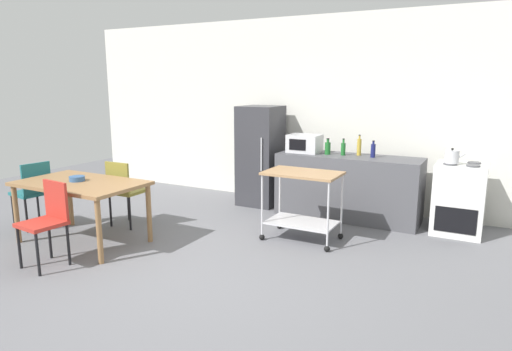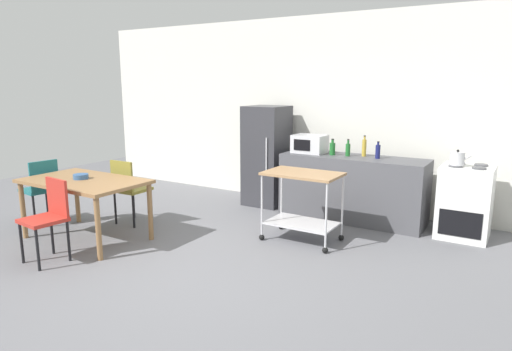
{
  "view_description": "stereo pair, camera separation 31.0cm",
  "coord_description": "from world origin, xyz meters",
  "px_view_note": "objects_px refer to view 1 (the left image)",
  "views": [
    {
      "loc": [
        2.72,
        -3.54,
        1.91
      ],
      "look_at": [
        0.18,
        1.2,
        0.8
      ],
      "focal_mm": 31.88,
      "sensor_mm": 36.0,
      "label": 1
    },
    {
      "loc": [
        2.99,
        -3.38,
        1.91
      ],
      "look_at": [
        0.18,
        1.2,
        0.8
      ],
      "focal_mm": 31.88,
      "sensor_mm": 36.0,
      "label": 2
    }
  ],
  "objects_px": {
    "bottle_soda": "(373,150)",
    "kettle": "(452,157)",
    "chair_red": "(47,218)",
    "microwave": "(305,143)",
    "refrigerator": "(261,156)",
    "bottle_sparkling_water": "(328,148)",
    "stove_oven": "(459,199)",
    "chair_olive": "(124,189)",
    "chair_teal": "(33,190)",
    "bottle_hot_sauce": "(343,149)",
    "kitchen_cart": "(302,194)",
    "fruit_bowl": "(77,179)",
    "bottle_vinegar": "(359,147)",
    "dining_table": "(81,188)"
  },
  "relations": [
    {
      "from": "chair_olive",
      "to": "bottle_hot_sauce",
      "type": "relative_size",
      "value": 3.79
    },
    {
      "from": "fruit_bowl",
      "to": "kettle",
      "type": "relative_size",
      "value": 0.75
    },
    {
      "from": "kitchen_cart",
      "to": "dining_table",
      "type": "bearing_deg",
      "value": -149.77
    },
    {
      "from": "dining_table",
      "to": "refrigerator",
      "type": "height_order",
      "value": "refrigerator"
    },
    {
      "from": "chair_olive",
      "to": "kettle",
      "type": "xyz_separation_m",
      "value": [
        3.84,
        1.71,
        0.48
      ]
    },
    {
      "from": "microwave",
      "to": "bottle_soda",
      "type": "xyz_separation_m",
      "value": [
        1.0,
        0.01,
        -0.03
      ]
    },
    {
      "from": "kitchen_cart",
      "to": "microwave",
      "type": "height_order",
      "value": "microwave"
    },
    {
      "from": "dining_table",
      "to": "refrigerator",
      "type": "bearing_deg",
      "value": 67.98
    },
    {
      "from": "chair_teal",
      "to": "bottle_vinegar",
      "type": "relative_size",
      "value": 3.08
    },
    {
      "from": "dining_table",
      "to": "chair_teal",
      "type": "height_order",
      "value": "chair_teal"
    },
    {
      "from": "chair_red",
      "to": "bottle_soda",
      "type": "height_order",
      "value": "bottle_soda"
    },
    {
      "from": "kettle",
      "to": "kitchen_cart",
      "type": "bearing_deg",
      "value": -144.92
    },
    {
      "from": "refrigerator",
      "to": "bottle_sparkling_water",
      "type": "relative_size",
      "value": 6.77
    },
    {
      "from": "chair_teal",
      "to": "refrigerator",
      "type": "bearing_deg",
      "value": 148.43
    },
    {
      "from": "stove_oven",
      "to": "bottle_soda",
      "type": "relative_size",
      "value": 3.98
    },
    {
      "from": "chair_teal",
      "to": "chair_red",
      "type": "bearing_deg",
      "value": 67.01
    },
    {
      "from": "bottle_sparkling_water",
      "to": "kettle",
      "type": "relative_size",
      "value": 0.96
    },
    {
      "from": "stove_oven",
      "to": "bottle_sparkling_water",
      "type": "xyz_separation_m",
      "value": [
        -1.76,
        -0.05,
        0.54
      ]
    },
    {
      "from": "chair_olive",
      "to": "kettle",
      "type": "relative_size",
      "value": 3.71
    },
    {
      "from": "kitchen_cart",
      "to": "kettle",
      "type": "height_order",
      "value": "kettle"
    },
    {
      "from": "chair_red",
      "to": "bottle_vinegar",
      "type": "xyz_separation_m",
      "value": [
        2.36,
        3.26,
        0.5
      ]
    },
    {
      "from": "stove_oven",
      "to": "refrigerator",
      "type": "xyz_separation_m",
      "value": [
        -2.9,
        0.08,
        0.32
      ]
    },
    {
      "from": "bottle_soda",
      "to": "kettle",
      "type": "distance_m",
      "value": 1.01
    },
    {
      "from": "chair_olive",
      "to": "stove_oven",
      "type": "distance_m",
      "value": 4.35
    },
    {
      "from": "fruit_bowl",
      "to": "kettle",
      "type": "xyz_separation_m",
      "value": [
        3.9,
        2.41,
        0.22
      ]
    },
    {
      "from": "bottle_hot_sauce",
      "to": "bottle_vinegar",
      "type": "height_order",
      "value": "bottle_vinegar"
    },
    {
      "from": "refrigerator",
      "to": "bottle_hot_sauce",
      "type": "relative_size",
      "value": 6.6
    },
    {
      "from": "chair_teal",
      "to": "bottle_soda",
      "type": "bearing_deg",
      "value": 130.03
    },
    {
      "from": "bottle_hot_sauce",
      "to": "chair_olive",
      "type": "bearing_deg",
      "value": -143.45
    },
    {
      "from": "bottle_soda",
      "to": "kettle",
      "type": "height_order",
      "value": "bottle_soda"
    },
    {
      "from": "chair_red",
      "to": "fruit_bowl",
      "type": "height_order",
      "value": "chair_red"
    },
    {
      "from": "dining_table",
      "to": "bottle_soda",
      "type": "bearing_deg",
      "value": 41.56
    },
    {
      "from": "kitchen_cart",
      "to": "bottle_hot_sauce",
      "type": "relative_size",
      "value": 3.87
    },
    {
      "from": "stove_oven",
      "to": "chair_red",
      "type": "bearing_deg",
      "value": -139.34
    },
    {
      "from": "chair_teal",
      "to": "microwave",
      "type": "xyz_separation_m",
      "value": [
        2.84,
        2.41,
        0.51
      ]
    },
    {
      "from": "refrigerator",
      "to": "microwave",
      "type": "relative_size",
      "value": 3.37
    },
    {
      "from": "bottle_hot_sauce",
      "to": "kettle",
      "type": "distance_m",
      "value": 1.42
    },
    {
      "from": "stove_oven",
      "to": "bottle_sparkling_water",
      "type": "distance_m",
      "value": 1.84
    },
    {
      "from": "chair_teal",
      "to": "microwave",
      "type": "relative_size",
      "value": 1.93
    },
    {
      "from": "chair_teal",
      "to": "bottle_hot_sauce",
      "type": "bearing_deg",
      "value": 132.96
    },
    {
      "from": "stove_oven",
      "to": "bottle_hot_sauce",
      "type": "xyz_separation_m",
      "value": [
        -1.54,
        -0.02,
        0.54
      ]
    },
    {
      "from": "chair_olive",
      "to": "refrigerator",
      "type": "height_order",
      "value": "refrigerator"
    },
    {
      "from": "fruit_bowl",
      "to": "bottle_vinegar",
      "type": "bearing_deg",
      "value": 43.99
    },
    {
      "from": "chair_olive",
      "to": "microwave",
      "type": "bearing_deg",
      "value": -136.87
    },
    {
      "from": "chair_teal",
      "to": "kitchen_cart",
      "type": "relative_size",
      "value": 0.98
    },
    {
      "from": "chair_red",
      "to": "microwave",
      "type": "height_order",
      "value": "microwave"
    },
    {
      "from": "chair_red",
      "to": "bottle_sparkling_water",
      "type": "xyz_separation_m",
      "value": [
        1.95,
        3.13,
        0.48
      ]
    },
    {
      "from": "chair_teal",
      "to": "bottle_hot_sauce",
      "type": "relative_size",
      "value": 3.79
    },
    {
      "from": "chair_olive",
      "to": "fruit_bowl",
      "type": "xyz_separation_m",
      "value": [
        -0.06,
        -0.7,
        0.26
      ]
    },
    {
      "from": "bottle_hot_sauce",
      "to": "microwave",
      "type": "bearing_deg",
      "value": -179.48
    }
  ]
}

